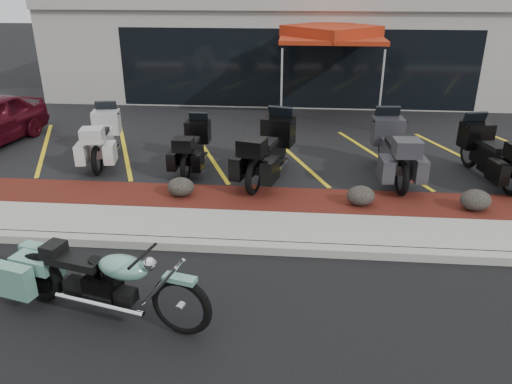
# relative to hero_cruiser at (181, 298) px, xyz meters

# --- Properties ---
(ground) EXTENTS (90.00, 90.00, 0.00)m
(ground) POSITION_rel_hero_cruiser_xyz_m (1.27, 1.33, -0.57)
(ground) COLOR black
(ground) RESTS_ON ground
(curb) EXTENTS (24.00, 0.25, 0.15)m
(curb) POSITION_rel_hero_cruiser_xyz_m (1.27, 2.23, -0.49)
(curb) COLOR gray
(curb) RESTS_ON ground
(sidewalk) EXTENTS (24.00, 1.20, 0.15)m
(sidewalk) POSITION_rel_hero_cruiser_xyz_m (1.27, 2.93, -0.49)
(sidewalk) COLOR gray
(sidewalk) RESTS_ON ground
(mulch_bed) EXTENTS (24.00, 1.20, 0.16)m
(mulch_bed) POSITION_rel_hero_cruiser_xyz_m (1.27, 4.13, -0.49)
(mulch_bed) COLOR #3B110D
(mulch_bed) RESTS_ON ground
(upper_lot) EXTENTS (26.00, 9.60, 0.15)m
(upper_lot) POSITION_rel_hero_cruiser_xyz_m (1.27, 9.53, -0.49)
(upper_lot) COLOR black
(upper_lot) RESTS_ON ground
(dealership_building) EXTENTS (18.00, 8.16, 4.00)m
(dealership_building) POSITION_rel_hero_cruiser_xyz_m (1.27, 15.80, 1.44)
(dealership_building) COLOR gray
(dealership_building) RESTS_ON ground
(boulder_left) EXTENTS (0.56, 0.47, 0.40)m
(boulder_left) POSITION_rel_hero_cruiser_xyz_m (-0.96, 4.10, -0.21)
(boulder_left) COLOR black
(boulder_left) RESTS_ON mulch_bed
(boulder_mid) EXTENTS (0.56, 0.46, 0.39)m
(boulder_mid) POSITION_rel_hero_cruiser_xyz_m (2.70, 3.98, -0.21)
(boulder_mid) COLOR black
(boulder_mid) RESTS_ON mulch_bed
(boulder_right) EXTENTS (0.58, 0.49, 0.41)m
(boulder_right) POSITION_rel_hero_cruiser_xyz_m (4.89, 3.93, -0.20)
(boulder_right) COLOR black
(boulder_right) RESTS_ON mulch_bed
(hero_cruiser) EXTENTS (3.32, 1.59, 1.13)m
(hero_cruiser) POSITION_rel_hero_cruiser_xyz_m (0.00, 0.00, 0.00)
(hero_cruiser) COLOR #659D89
(hero_cruiser) RESTS_ON ground
(touring_white) EXTENTS (1.27, 2.42, 1.34)m
(touring_white) POSITION_rel_hero_cruiser_xyz_m (-3.44, 6.77, 0.25)
(touring_white) COLOR silver
(touring_white) RESTS_ON upper_lot
(touring_black_front) EXTENTS (0.83, 2.06, 1.19)m
(touring_black_front) POSITION_rel_hero_cruiser_xyz_m (-1.02, 6.46, 0.18)
(touring_black_front) COLOR black
(touring_black_front) RESTS_ON upper_lot
(touring_black_mid) EXTENTS (1.57, 2.67, 1.46)m
(touring_black_mid) POSITION_rel_hero_cruiser_xyz_m (0.99, 6.10, 0.31)
(touring_black_mid) COLOR black
(touring_black_mid) RESTS_ON upper_lot
(touring_grey) EXTENTS (1.11, 2.55, 1.45)m
(touring_grey) POSITION_rel_hero_cruiser_xyz_m (3.48, 6.39, 0.31)
(touring_grey) COLOR #303035
(touring_grey) RESTS_ON upper_lot
(touring_black_rear) EXTENTS (1.37, 2.46, 1.35)m
(touring_black_rear) POSITION_rel_hero_cruiser_xyz_m (5.49, 6.41, 0.26)
(touring_black_rear) COLOR black
(touring_black_rear) RESTS_ON upper_lot
(traffic_cone) EXTENTS (0.36, 0.36, 0.49)m
(traffic_cone) POSITION_rel_hero_cruiser_xyz_m (1.01, 9.36, -0.17)
(traffic_cone) COLOR #FD3B08
(traffic_cone) RESTS_ON upper_lot
(popup_canopy) EXTENTS (3.45, 3.45, 2.85)m
(popup_canopy) POSITION_rel_hero_cruiser_xyz_m (2.31, 10.72, 2.17)
(popup_canopy) COLOR silver
(popup_canopy) RESTS_ON upper_lot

